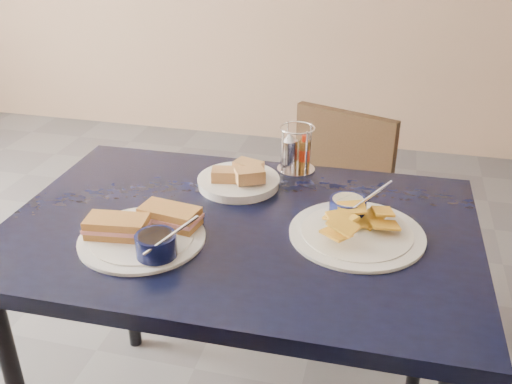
% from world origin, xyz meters
% --- Properties ---
extents(dining_table, '(1.15, 0.78, 0.75)m').
position_xyz_m(dining_table, '(0.24, 0.08, 0.68)').
color(dining_table, black).
rests_on(dining_table, ground).
extents(chair_far, '(0.48, 0.48, 0.80)m').
position_xyz_m(chair_far, '(0.36, 0.75, 0.46)').
color(chair_far, black).
rests_on(chair_far, ground).
extents(sandwich_plate, '(0.31, 0.29, 0.12)m').
position_xyz_m(sandwich_plate, '(0.05, -0.05, 0.77)').
color(sandwich_plate, white).
rests_on(sandwich_plate, dining_table).
extents(plantain_plate, '(0.32, 0.32, 0.12)m').
position_xyz_m(plantain_plate, '(0.51, 0.11, 0.77)').
color(plantain_plate, white).
rests_on(plantain_plate, dining_table).
extents(bread_basket, '(0.22, 0.22, 0.07)m').
position_xyz_m(bread_basket, '(0.18, 0.28, 0.77)').
color(bread_basket, white).
rests_on(bread_basket, dining_table).
extents(condiment_caddy, '(0.11, 0.11, 0.14)m').
position_xyz_m(condiment_caddy, '(0.31, 0.42, 0.81)').
color(condiment_caddy, silver).
rests_on(condiment_caddy, dining_table).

